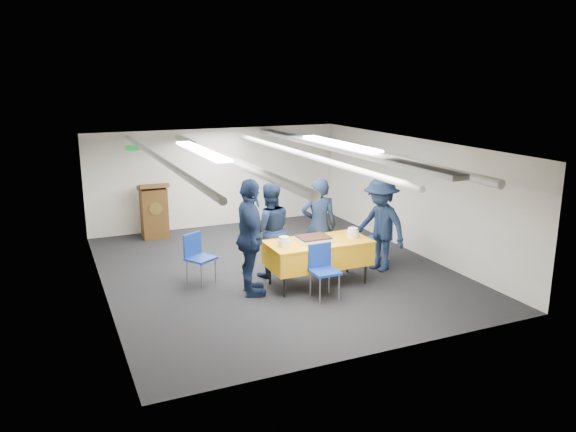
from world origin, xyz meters
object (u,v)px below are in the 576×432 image
at_px(chair_near, 322,265).
at_px(sailor_a, 319,226).
at_px(sailor_c, 250,238).
at_px(sailor_b, 269,230).
at_px(chair_right, 380,234).
at_px(chair_left, 197,253).
at_px(serving_table, 318,253).
at_px(sheet_cake, 313,239).
at_px(podium, 154,210).
at_px(sailor_d, 381,225).

distance_m(chair_near, sailor_a, 1.25).
height_order(chair_near, sailor_c, sailor_c).
height_order(sailor_a, sailor_b, sailor_a).
bearing_deg(chair_right, chair_left, 175.70).
relative_size(serving_table, sailor_a, 1.02).
relative_size(sheet_cake, podium, 0.44).
relative_size(chair_near, chair_left, 1.00).
height_order(serving_table, chair_left, chair_left).
bearing_deg(sheet_cake, chair_left, 153.29).
height_order(sailor_b, sailor_c, sailor_c).
xyz_separation_m(chair_left, sailor_c, (0.66, -0.87, 0.43)).
relative_size(sailor_a, sailor_d, 1.01).
xyz_separation_m(chair_right, chair_left, (-3.52, 0.26, 0.00)).
height_order(serving_table, chair_near, chair_near).
xyz_separation_m(sheet_cake, chair_left, (-1.78, 0.89, -0.28)).
xyz_separation_m(serving_table, sailor_b, (-0.60, 0.72, 0.28)).
xyz_separation_m(podium, sailor_c, (0.80, -3.99, 0.34)).
distance_m(chair_right, sailor_d, 0.61).
bearing_deg(sailor_d, sailor_a, -124.87).
bearing_deg(sailor_d, serving_table, -97.65).
height_order(chair_right, chair_left, same).
bearing_deg(sailor_d, chair_near, -80.70).
bearing_deg(podium, chair_right, -42.72).
distance_m(podium, sailor_b, 3.58).
bearing_deg(chair_left, chair_right, -4.30).
bearing_deg(chair_left, sailor_c, -52.80).
distance_m(podium, sailor_c, 4.08).
bearing_deg(podium, sailor_d, -48.49).
height_order(sheet_cake, sailor_c, sailor_c).
distance_m(chair_near, sailor_d, 1.75).
xyz_separation_m(serving_table, sheet_cake, (-0.09, 0.00, 0.26)).
relative_size(chair_right, chair_left, 1.00).
distance_m(serving_table, sheet_cake, 0.27).
xyz_separation_m(podium, sailor_d, (3.37, -3.81, 0.24)).
bearing_deg(sailor_a, sailor_b, 11.18).
relative_size(chair_near, sailor_a, 0.50).
height_order(serving_table, podium, podium).
distance_m(serving_table, sailor_b, 0.98).
bearing_deg(chair_left, podium, 92.55).
height_order(sheet_cake, sailor_a, sailor_a).
bearing_deg(sailor_c, sailor_a, -57.57).
distance_m(serving_table, sailor_d, 1.41).
bearing_deg(chair_left, sailor_b, -7.73).
bearing_deg(chair_near, podium, 111.78).
relative_size(chair_near, sailor_b, 0.52).
xyz_separation_m(sheet_cake, sailor_c, (-1.12, 0.02, 0.14)).
relative_size(chair_right, sailor_a, 0.50).
height_order(podium, sailor_b, sailor_b).
distance_m(sailor_b, sailor_d, 2.03).
bearing_deg(sailor_b, sailor_c, 59.31).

